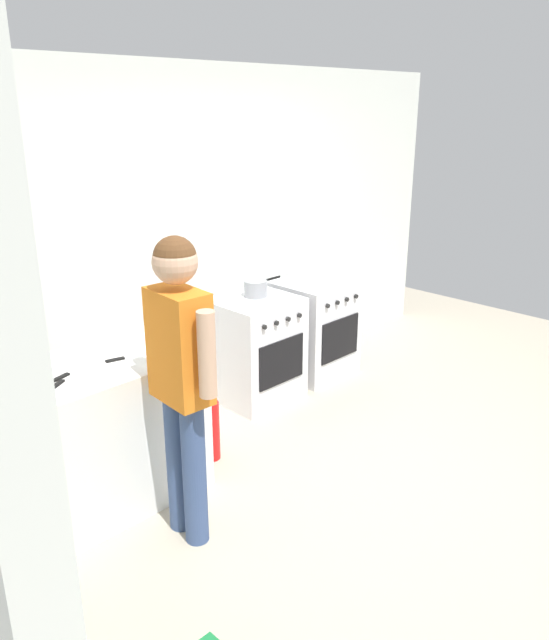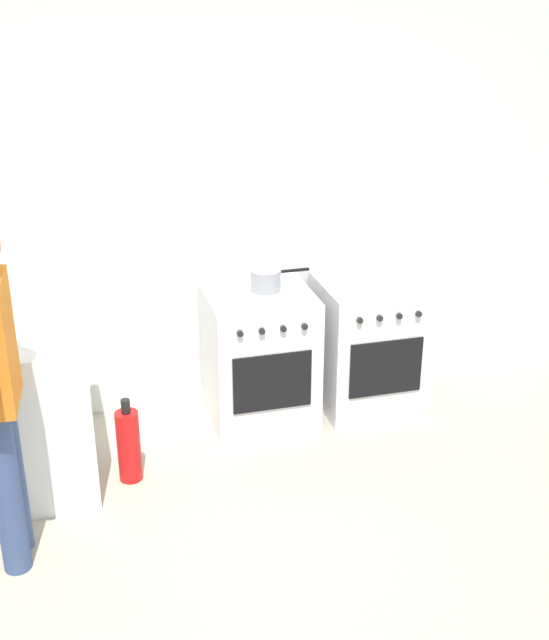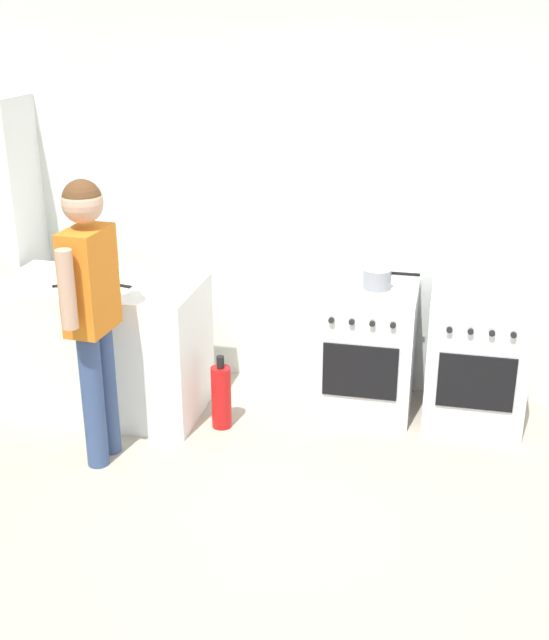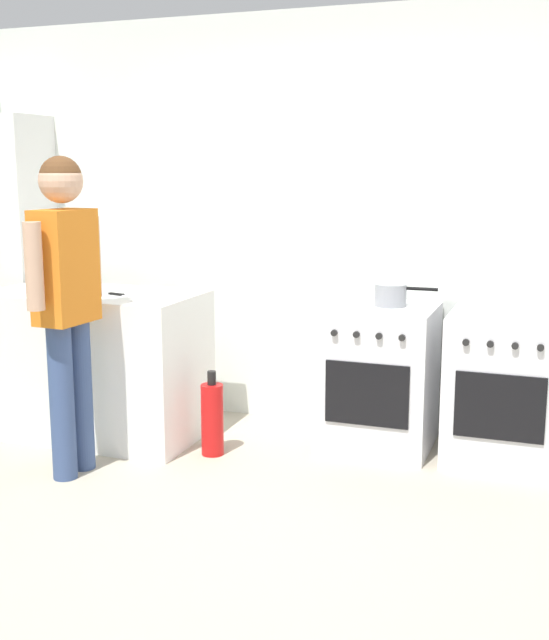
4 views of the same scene
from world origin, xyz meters
name	(u,v)px [view 2 (image 2 of 4)]	position (x,y,z in m)	size (l,w,h in m)	color
ground_plane	(271,594)	(0.00, 0.00, 0.00)	(8.00, 8.00, 0.00)	#ADA38E
back_wall	(188,208)	(0.00, 1.95, 1.30)	(6.00, 0.10, 2.60)	silver
oven_left	(260,357)	(0.35, 1.58, 0.43)	(0.64, 0.62, 0.85)	silver
oven_right	(368,344)	(1.07, 1.58, 0.43)	(0.63, 0.62, 0.85)	silver
pot	(266,280)	(0.40, 1.62, 0.92)	(0.37, 0.19, 0.13)	gray
fire_extinguisher	(129,445)	(-0.52, 1.10, 0.22)	(0.13, 0.13, 0.50)	red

